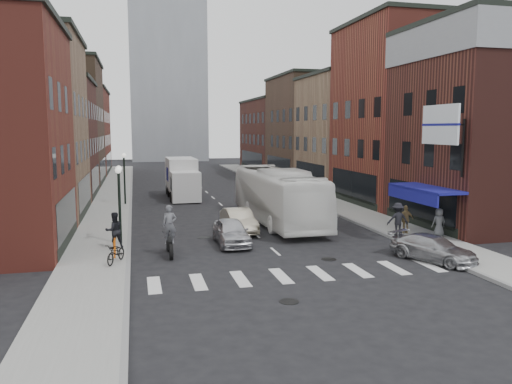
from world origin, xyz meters
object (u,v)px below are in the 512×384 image
sedan_left_far (239,221)px  ped_right_c (439,222)px  billboard_sign (442,126)px  streetlamp_far (124,169)px  parked_bicycle (116,253)px  transit_bus (277,196)px  bike_rack (115,248)px  ped_right_a (398,219)px  curb_car (433,248)px  streetlamp_near (119,190)px  box_truck (182,179)px  motorcycle_rider (170,232)px  ped_left_solo (114,230)px  sedan_left_near (231,232)px  ped_right_b (406,219)px

sedan_left_far → ped_right_c: ped_right_c is taller
billboard_sign → streetlamp_far: size_ratio=0.90×
parked_bicycle → transit_bus: bearing=62.9°
sedan_left_far → bike_rack: bearing=-147.8°
ped_right_a → ped_right_c: (2.03, -0.80, -0.13)m
billboard_sign → curb_car: size_ratio=0.92×
transit_bus → ped_right_a: 7.96m
streetlamp_near → curb_car: size_ratio=1.02×
parked_bicycle → ped_right_c: (16.93, 1.44, 0.35)m
box_truck → motorcycle_rider: box_truck is taller
billboard_sign → ped_left_solo: size_ratio=2.06×
motorcycle_rider → ped_right_a: (12.48, 0.97, -0.08)m
bike_rack → parked_bicycle: bearing=-85.0°
bike_rack → ped_left_solo: bearing=92.3°
billboard_sign → box_truck: size_ratio=0.47×
sedan_left_near → ped_right_c: (11.24, -1.41, 0.26)m
streetlamp_far → sedan_left_near: size_ratio=1.04×
motorcycle_rider → parked_bicycle: size_ratio=1.47×
sedan_left_far → ped_right_c: bearing=-25.8°
ped_right_b → ped_right_c: ped_right_b is taller
streetlamp_near → parked_bicycle: 4.50m
billboard_sign → sedan_left_far: bearing=149.6°
bike_rack → motorcycle_rider: 2.59m
curb_car → ped_left_solo: ped_left_solo is taller
streetlamp_far → ped_right_c: (16.83, -16.41, -1.98)m
bike_rack → ped_right_b: bearing=5.3°
billboard_sign → ped_right_a: bearing=122.1°
sedan_left_far → ped_right_a: size_ratio=2.27×
motorcycle_rider → sedan_left_far: bearing=52.7°
streetlamp_near → ped_right_a: (14.80, -1.61, -1.86)m
box_truck → sedan_left_near: (0.79, -18.44, -1.02)m
streetlamp_near → ped_left_solo: size_ratio=2.29×
sedan_left_near → ped_right_b: (9.92, -0.23, 0.27)m
bike_rack → transit_bus: (9.84, 7.12, 1.19)m
streetlamp_far → sedan_left_far: size_ratio=1.00×
bike_rack → streetlamp_far: bearing=89.3°
sedan_left_far → curb_car: (7.30, -8.38, -0.09)m
parked_bicycle → ped_right_a: bearing=31.2°
curb_car → transit_bus: bearing=86.1°
streetlamp_far → sedan_left_far: 13.88m
ped_right_c → ped_right_b: bearing=-38.0°
ped_left_solo → ped_right_c: size_ratio=1.15×
bike_rack → ped_right_b: 15.78m
transit_bus → streetlamp_far: bearing=134.7°
curb_car → sedan_left_near: bearing=121.7°
billboard_sign → sedan_left_far: 12.17m
bike_rack → ped_right_c: 17.04m
streetlamp_far → transit_bus: streetlamp_far is taller
streetlamp_near → streetlamp_far: bearing=90.0°
transit_bus → curb_car: bearing=-68.9°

